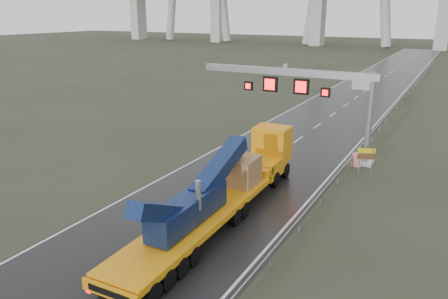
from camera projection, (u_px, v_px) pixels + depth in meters
The scene contains 7 objects.
ground at pixel (154, 245), 22.43m from camera, with size 400.00×400.00×0.00m, color #2B2E20.
road at pixel (346, 105), 55.88m from camera, with size 11.00×200.00×0.02m, color black.
guardrail at pixel (382, 122), 44.51m from camera, with size 0.20×140.00×1.40m, color slate, non-canonical shape.
sign_gantry at pixel (310, 88), 34.82m from camera, with size 14.90×1.20×7.42m.
heavy_haul_truck at pixel (231, 182), 26.18m from camera, with size 3.14×18.58×4.35m.
exit_sign_pair at pixel (366, 156), 31.53m from camera, with size 1.18×0.47×2.12m.
striped_barrier at pixel (357, 160), 33.66m from camera, with size 0.63×0.34×1.07m, color red.
Camera 1 is at (12.74, -15.72, 11.45)m, focal length 35.00 mm.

